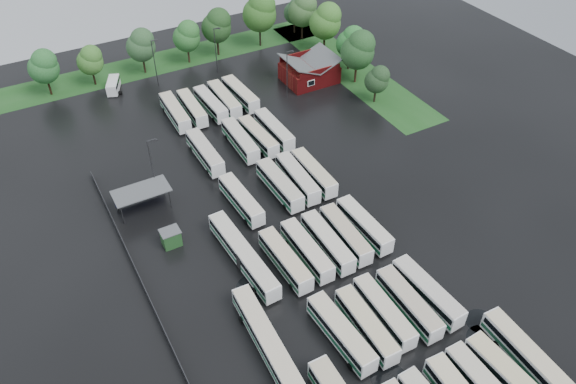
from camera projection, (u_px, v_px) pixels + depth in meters
ground at (318, 261)px, 76.00m from camera, size 160.00×160.00×0.00m
brick_building at (309, 72)px, 112.05m from camera, size 10.07×8.60×5.39m
wash_shed at (141, 192)px, 82.33m from camera, size 8.20×4.20×3.58m
utility_hut at (171, 238)px, 77.52m from camera, size 2.70×2.20×2.62m
grass_strip_north at (168, 61)px, 119.77m from camera, size 80.00×10.00×0.01m
grass_strip_east at (350, 69)px, 116.98m from camera, size 10.00×50.00×0.01m
west_fence at (140, 280)px, 72.72m from camera, size 0.10×50.00×1.20m
bus_r0c4 at (509, 378)px, 60.73m from camera, size 2.88×11.16×3.08m
bus_r1c0 at (341, 333)px, 65.15m from camera, size 2.80×11.16×3.08m
bus_r1c1 at (366, 325)px, 66.04m from camera, size 2.60×10.78×2.98m
bus_r1c2 at (384, 312)px, 67.57m from camera, size 2.55×10.62×2.94m
bus_r1c3 at (409, 303)px, 68.49m from camera, size 2.49×10.83×3.00m
bus_r1c4 at (427, 292)px, 69.77m from camera, size 2.85×11.15×3.08m
bus_r2c0 at (285, 260)px, 73.90m from camera, size 2.52×10.83×3.00m
bus_r2c1 at (307, 250)px, 75.25m from camera, size 2.31×10.78×3.00m
bus_r2c2 at (327, 242)px, 76.37m from camera, size 2.52×10.94×3.03m
bus_r2c3 at (346, 234)px, 77.56m from camera, size 2.68×10.77×2.98m
bus_r2c4 at (364, 225)px, 78.98m from camera, size 2.49×10.76×2.98m
bus_r3c0 at (241, 200)px, 83.09m from camera, size 2.66×10.76×2.97m
bus_r3c2 at (280, 185)px, 85.60m from camera, size 2.50×11.17×3.10m
bus_r3c3 at (298, 178)px, 86.87m from camera, size 2.81×11.11×3.07m
bus_r3c4 at (314, 173)px, 87.93m from camera, size 2.39×10.78×3.00m
bus_r4c0 at (205, 152)px, 91.95m from camera, size 2.40×11.16×3.11m
bus_r4c2 at (240, 140)px, 94.58m from camera, size 2.62×11.06×3.06m
bus_r4c3 at (258, 137)px, 95.49m from camera, size 2.69×10.68×2.95m
bus_r4c4 at (274, 130)px, 96.98m from camera, size 2.39×10.91×3.03m
bus_r5c0 at (175, 112)px, 101.22m from camera, size 2.69×11.17×3.09m
bus_r5c1 at (192, 108)px, 102.38m from camera, size 2.59×10.69×2.96m
bus_r5c2 at (211, 104)px, 103.45m from camera, size 2.60×10.68×2.95m
bus_r5c3 at (224, 99)px, 104.60m from camera, size 2.49×11.06×3.07m
bus_r5c4 at (240, 94)px, 106.05m from camera, size 2.82×11.16×3.08m
artic_bus_west_b at (243, 255)px, 74.55m from camera, size 3.01×16.34×3.02m
artic_bus_west_c at (268, 342)px, 64.24m from camera, size 2.96×16.06×2.96m
artic_bus_east at (540, 369)px, 61.62m from camera, size 2.79×16.05×2.97m
minibus at (113, 85)px, 109.37m from camera, size 3.90×5.67×2.33m
tree_north_0 at (44, 66)px, 105.23m from camera, size 5.73×5.73×9.49m
tree_north_1 at (90, 60)px, 108.64m from camera, size 5.06×5.06×8.38m
tree_north_2 at (141, 45)px, 111.78m from camera, size 5.82×5.82×9.64m
tree_north_3 at (187, 36)px, 115.32m from camera, size 5.63×5.63×9.32m
tree_north_4 at (217, 25)px, 117.58m from camera, size 6.28×6.28×10.41m
tree_north_5 at (260, 12)px, 120.20m from camera, size 7.33×7.33×12.14m
tree_north_6 at (295, 11)px, 126.87m from camera, size 4.90×4.90×8.11m
tree_east_0 at (378, 79)px, 104.05m from camera, size 4.52×4.51×7.48m
tree_east_1 at (359, 50)px, 108.29m from camera, size 6.62×6.62×10.96m
tree_east_2 at (351, 42)px, 113.19m from camera, size 5.65×5.65×9.36m
tree_east_3 at (326, 21)px, 118.29m from camera, size 6.70×6.70×11.09m
tree_east_4 at (303, 10)px, 123.54m from camera, size 6.34×6.34×10.51m
lamp_post_ne at (288, 71)px, 104.70m from camera, size 1.48×0.29×9.61m
lamp_post_nw at (153, 165)px, 82.54m from camera, size 1.57×0.31×10.20m
lamp_post_back_w at (155, 60)px, 108.32m from camera, size 1.47×0.29×9.54m
lamp_post_back_e at (216, 47)px, 112.34m from camera, size 1.47×0.29×9.52m
puddle_0 at (388, 378)px, 62.61m from camera, size 4.18×4.18×0.01m
puddle_1 at (484, 339)px, 66.47m from camera, size 4.16×4.16×0.01m
puddle_2 at (253, 288)px, 72.44m from camera, size 4.53×4.53×0.01m
puddle_3 at (334, 252)px, 77.31m from camera, size 4.28×4.28×0.01m
puddle_4 at (481, 322)px, 68.41m from camera, size 3.82×3.82×0.01m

